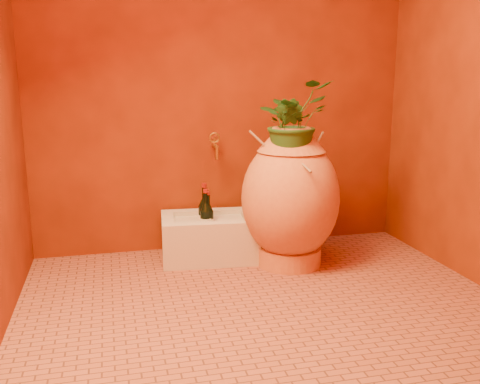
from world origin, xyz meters
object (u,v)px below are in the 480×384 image
object	(u,v)px
wine_bottle_b	(208,221)
wine_bottle_c	(205,217)
stone_basin	(209,238)
wall_tap	(215,144)
wine_bottle_a	(206,220)
amphora	(290,198)

from	to	relation	value
wine_bottle_b	wine_bottle_c	bearing A→B (deg)	111.74
stone_basin	wine_bottle_b	distance (m)	0.13
stone_basin	wall_tap	world-z (taller)	wall_tap
wine_bottle_a	wine_bottle_b	bearing A→B (deg)	23.62
stone_basin	wine_bottle_c	distance (m)	0.14
wine_bottle_a	wine_bottle_c	world-z (taller)	wine_bottle_c
wine_bottle_a	wall_tap	distance (m)	0.51
wine_bottle_b	wine_bottle_a	bearing A→B (deg)	-156.38
stone_basin	wine_bottle_c	size ratio (longest dim) A/B	1.87
wine_bottle_a	wall_tap	size ratio (longest dim) A/B	1.85
stone_basin	wine_bottle_a	xyz separation A→B (m)	(-0.03, -0.04, 0.13)
wine_bottle_a	wall_tap	xyz separation A→B (m)	(0.10, 0.20, 0.45)
wine_bottle_a	wall_tap	world-z (taller)	wall_tap
stone_basin	wine_bottle_a	bearing A→B (deg)	-124.46
wine_bottle_a	wine_bottle_b	distance (m)	0.02
amphora	stone_basin	bearing A→B (deg)	153.47
wine_bottle_a	wine_bottle_c	distance (m)	0.05
stone_basin	wine_bottle_a	distance (m)	0.14
amphora	wine_bottle_b	distance (m)	0.54
wine_bottle_b	wine_bottle_c	distance (m)	0.05
wine_bottle_c	wine_bottle_a	bearing A→B (deg)	-90.11
wine_bottle_c	wall_tap	world-z (taller)	wall_tap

